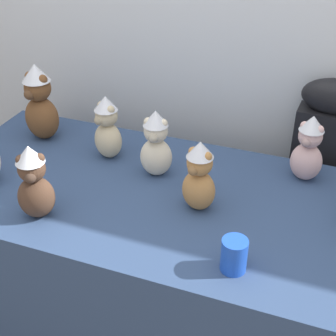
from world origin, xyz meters
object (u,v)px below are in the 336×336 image
object	(u,v)px
teddy_bear_cream	(156,144)
teddy_bear_blush	(308,149)
display_table	(168,271)
teddy_bear_sand	(107,128)
teddy_bear_cocoa	(34,183)
teddy_bear_caramel	(199,177)
instrument_case	(318,191)
party_cup_blue	(234,255)
teddy_bear_chestnut	(40,103)

from	to	relation	value
teddy_bear_cream	teddy_bear_blush	bearing A→B (deg)	9.06
display_table	teddy_bear_sand	size ratio (longest dim) A/B	6.81
teddy_bear_cocoa	teddy_bear_caramel	world-z (taller)	teddy_bear_cocoa
instrument_case	party_cup_blue	size ratio (longest dim) A/B	9.80
display_table	teddy_bear_cocoa	distance (m)	0.69
teddy_bear_sand	party_cup_blue	distance (m)	0.80
teddy_bear_caramel	teddy_bear_chestnut	distance (m)	0.83
teddy_bear_caramel	party_cup_blue	bearing A→B (deg)	-36.33
teddy_bear_blush	party_cup_blue	distance (m)	0.60
teddy_bear_caramel	party_cup_blue	world-z (taller)	teddy_bear_caramel
display_table	teddy_bear_cream	world-z (taller)	teddy_bear_cream
instrument_case	teddy_bear_chestnut	distance (m)	1.29
teddy_bear_sand	party_cup_blue	xyz separation A→B (m)	(0.65, -0.46, -0.08)
display_table	teddy_bear_caramel	xyz separation A→B (m)	(0.12, -0.03, 0.51)
teddy_bear_cocoa	teddy_bear_blush	world-z (taller)	teddy_bear_cocoa
teddy_bear_cocoa	teddy_bear_caramel	size ratio (longest dim) A/B	1.03
instrument_case	teddy_bear_sand	world-z (taller)	instrument_case
teddy_bear_cream	party_cup_blue	distance (m)	0.59
teddy_bear_cream	party_cup_blue	size ratio (longest dim) A/B	2.49
teddy_bear_cocoa	teddy_bear_chestnut	size ratio (longest dim) A/B	0.81
teddy_bear_chestnut	teddy_bear_cream	bearing A→B (deg)	0.79
display_table	teddy_bear_sand	world-z (taller)	teddy_bear_sand
instrument_case	teddy_bear_cocoa	distance (m)	1.26
instrument_case	party_cup_blue	world-z (taller)	instrument_case
teddy_bear_cocoa	party_cup_blue	distance (m)	0.70
instrument_case	teddy_bear_chestnut	size ratio (longest dim) A/B	3.17
teddy_bear_blush	teddy_bear_chestnut	bearing A→B (deg)	-162.41
teddy_bear_cocoa	teddy_bear_chestnut	bearing A→B (deg)	94.12
teddy_bear_blush	teddy_bear_cream	world-z (taller)	teddy_bear_cream
teddy_bear_caramel	teddy_bear_chestnut	bearing A→B (deg)	179.08
instrument_case	teddy_bear_chestnut	world-z (taller)	teddy_bear_chestnut
teddy_bear_blush	teddy_bear_caramel	bearing A→B (deg)	-121.22
instrument_case	teddy_bear_blush	size ratio (longest dim) A/B	4.02
instrument_case	teddy_bear_sand	distance (m)	0.99
teddy_bear_sand	teddy_bear_cream	xyz separation A→B (m)	(0.23, -0.06, 0.00)
party_cup_blue	display_table	bearing A→B (deg)	137.85
teddy_bear_caramel	party_cup_blue	xyz separation A→B (m)	(0.19, -0.26, -0.08)
teddy_bear_caramel	party_cup_blue	size ratio (longest dim) A/B	2.44
instrument_case	party_cup_blue	xyz separation A→B (m)	(-0.20, -0.84, 0.27)
display_table	teddy_bear_blush	bearing A→B (deg)	32.96
teddy_bear_caramel	teddy_bear_chestnut	xyz separation A→B (m)	(-0.79, 0.25, 0.04)
teddy_bear_blush	instrument_case	bearing A→B (deg)	90.40
teddy_bear_cocoa	teddy_bear_cream	world-z (taller)	teddy_bear_cocoa
teddy_bear_cocoa	party_cup_blue	world-z (taller)	teddy_bear_cocoa
instrument_case	teddy_bear_blush	bearing A→B (deg)	-100.82
teddy_bear_blush	teddy_bear_cream	size ratio (longest dim) A/B	0.98
teddy_bear_chestnut	teddy_bear_cream	world-z (taller)	teddy_bear_chestnut
display_table	instrument_case	distance (m)	0.77
teddy_bear_chestnut	teddy_bear_cream	xyz separation A→B (m)	(0.57, -0.10, -0.03)
display_table	teddy_bear_cream	size ratio (longest dim) A/B	6.74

